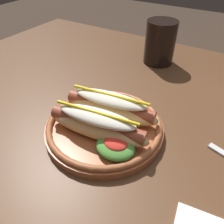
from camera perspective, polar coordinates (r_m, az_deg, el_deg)
dining_table at (r=0.57m, az=7.01°, el=-8.68°), size 1.32×0.90×0.74m
hot_dog_plate at (r=0.44m, az=-1.92°, el=-2.64°), size 0.24×0.24×0.08m
soda_cup at (r=0.71m, az=12.23°, el=17.03°), size 0.09×0.09×0.13m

